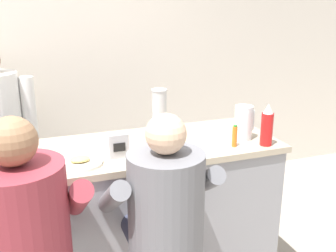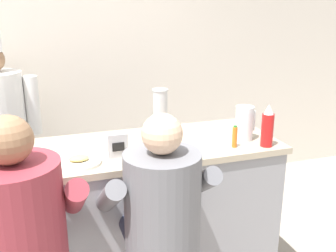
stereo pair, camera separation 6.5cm
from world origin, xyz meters
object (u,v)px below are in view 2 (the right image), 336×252
object	(u,v)px
diner_seated_maroon	(20,230)
diner_seated_grey	(161,212)
cup_stack_steel	(160,111)
mustard_bottle_yellow	(165,132)
cook_in_whites_near	(0,124)
hot_sauce_bottle_orange	(235,137)
breakfast_plate	(79,161)
ketchup_bottle_red	(268,127)
water_pitcher_clear	(244,123)
napkin_dispenser_chrome	(117,145)

from	to	relation	value
diner_seated_maroon	diner_seated_grey	world-z (taller)	diner_seated_maroon
cup_stack_steel	diner_seated_grey	world-z (taller)	diner_seated_grey
mustard_bottle_yellow	diner_seated_maroon	distance (m)	1.01
diner_seated_grey	cook_in_whites_near	bearing A→B (deg)	116.18
hot_sauce_bottle_orange	diner_seated_maroon	xyz separation A→B (m)	(-1.26, -0.38, -0.18)
breakfast_plate	diner_seated_grey	bearing A→B (deg)	-50.31
cup_stack_steel	ketchup_bottle_red	bearing A→B (deg)	-40.25
hot_sauce_bottle_orange	water_pitcher_clear	distance (m)	0.17
ketchup_bottle_red	diner_seated_maroon	bearing A→B (deg)	-167.30
diner_seated_grey	cook_in_whites_near	size ratio (longest dim) A/B	0.84
napkin_dispenser_chrome	cook_in_whites_near	bearing A→B (deg)	119.87
napkin_dispenser_chrome	cook_in_whites_near	distance (m)	1.49
breakfast_plate	diner_seated_grey	xyz separation A→B (m)	(0.35, -0.42, -0.15)
diner_seated_maroon	breakfast_plate	bearing A→B (deg)	52.81
napkin_dispenser_chrome	ketchup_bottle_red	bearing A→B (deg)	-7.78
cook_in_whites_near	ketchup_bottle_red	bearing A→B (deg)	-40.34
diner_seated_grey	mustard_bottle_yellow	bearing A→B (deg)	69.22
napkin_dispenser_chrome	diner_seated_maroon	xyz separation A→B (m)	(-0.54, -0.46, -0.19)
hot_sauce_bottle_orange	water_pitcher_clear	world-z (taller)	water_pitcher_clear
napkin_dispenser_chrome	diner_seated_maroon	world-z (taller)	diner_seated_maroon
cook_in_whites_near	mustard_bottle_yellow	bearing A→B (deg)	-49.91
diner_seated_grey	water_pitcher_clear	bearing A→B (deg)	33.86
breakfast_plate	cup_stack_steel	xyz separation A→B (m)	(0.60, 0.38, 0.14)
cup_stack_steel	cook_in_whites_near	xyz separation A→B (m)	(-1.11, 0.94, -0.26)
breakfast_plate	diner_seated_grey	distance (m)	0.56
water_pitcher_clear	diner_seated_maroon	xyz separation A→B (m)	(-1.39, -0.48, -0.23)
ketchup_bottle_red	water_pitcher_clear	xyz separation A→B (m)	(-0.08, 0.15, -0.01)
ketchup_bottle_red	water_pitcher_clear	bearing A→B (deg)	116.06
cup_stack_steel	water_pitcher_clear	bearing A→B (deg)	-33.25
hot_sauce_bottle_orange	water_pitcher_clear	xyz separation A→B (m)	(0.12, 0.11, 0.04)
cook_in_whites_near	diner_seated_grey	bearing A→B (deg)	-63.82
mustard_bottle_yellow	water_pitcher_clear	xyz separation A→B (m)	(0.54, -0.01, 0.01)
napkin_dispenser_chrome	diner_seated_grey	world-z (taller)	diner_seated_grey
mustard_bottle_yellow	cook_in_whites_near	bearing A→B (deg)	130.09
ketchup_bottle_red	napkin_dispenser_chrome	xyz separation A→B (m)	(-0.92, 0.13, -0.05)
cup_stack_steel	diner_seated_grey	size ratio (longest dim) A/B	0.22
napkin_dispenser_chrome	hot_sauce_bottle_orange	bearing A→B (deg)	-6.28
ketchup_bottle_red	diner_seated_maroon	size ratio (longest dim) A/B	0.18
cup_stack_steel	diner_seated_maroon	bearing A→B (deg)	-138.90
ketchup_bottle_red	cup_stack_steel	xyz separation A→B (m)	(-0.55, 0.47, 0.03)
ketchup_bottle_red	cup_stack_steel	world-z (taller)	cup_stack_steel
diner_seated_maroon	diner_seated_grey	bearing A→B (deg)	-0.25
ketchup_bottle_red	hot_sauce_bottle_orange	size ratio (longest dim) A/B	1.93
cup_stack_steel	napkin_dispenser_chrome	distance (m)	0.51
diner_seated_grey	breakfast_plate	bearing A→B (deg)	129.69
diner_seated_grey	napkin_dispenser_chrome	bearing A→B (deg)	104.60
ketchup_bottle_red	cup_stack_steel	distance (m)	0.72
cup_stack_steel	napkin_dispenser_chrome	bearing A→B (deg)	-137.42
napkin_dispenser_chrome	cook_in_whites_near	xyz separation A→B (m)	(-0.74, 1.28, -0.18)
water_pitcher_clear	napkin_dispenser_chrome	distance (m)	0.85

